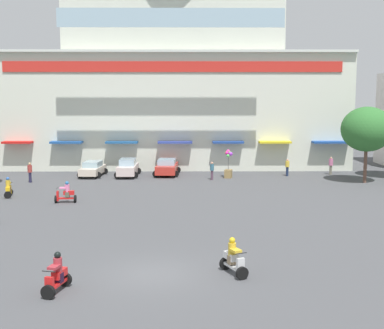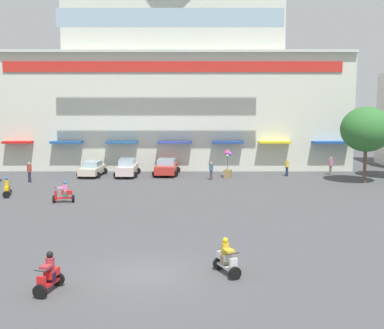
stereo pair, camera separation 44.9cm
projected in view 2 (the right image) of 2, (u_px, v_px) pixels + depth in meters
The scene contains 15 objects.
ground_plane at pixel (166, 207), 33.50m from camera, with size 128.00×128.00×0.00m, color #494A4D.
colonial_building at pixel (177, 75), 55.78m from camera, with size 35.84×18.40×22.67m.
plaza_tree_1 at pixel (369, 129), 42.65m from camera, with size 4.31×4.32×6.51m.
parked_car_0 at pixel (95, 168), 47.10m from camera, with size 2.42×4.29×1.41m.
parked_car_1 at pixel (129, 167), 47.08m from camera, with size 2.22×4.40×1.64m.
parked_car_2 at pixel (169, 167), 47.79m from camera, with size 2.58×4.50×1.52m.
scooter_rider_0 at pixel (66, 194), 34.95m from camera, with size 1.49×0.68×1.51m.
scooter_rider_3 at pixel (51, 276), 18.64m from camera, with size 0.84×1.54×1.51m.
scooter_rider_4 at pixel (9, 188), 37.07m from camera, with size 0.84×1.48×1.49m.
scooter_rider_6 at pixel (228, 259), 20.48m from camera, with size 1.10×1.57×1.52m.
pedestrian_0 at pixel (289, 167), 47.03m from camera, with size 0.51×0.51×1.60m.
pedestrian_1 at pixel (213, 170), 44.82m from camera, with size 0.48×0.48×1.61m.
pedestrian_2 at pixel (333, 165), 47.86m from camera, with size 0.55×0.55×1.71m.
pedestrian_3 at pixel (32, 171), 43.62m from camera, with size 0.47×0.47×1.73m.
balloon_vendor_cart at pixel (230, 166), 45.98m from camera, with size 0.80×1.02×2.58m.
Camera 2 is at (1.89, -19.87, 7.03)m, focal length 47.33 mm.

